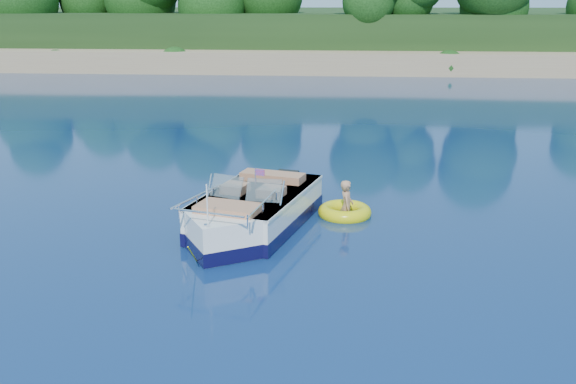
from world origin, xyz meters
name	(u,v)px	position (x,y,z in m)	size (l,w,h in m)	color
ground	(369,297)	(0.00, 0.00, 0.00)	(160.00, 160.00, 0.00)	#0A2046
shoreline	(349,38)	(0.00, 63.77, 0.98)	(170.00, 59.00, 6.00)	#9D7D5B
motorboat	(251,215)	(-2.50, 3.19, 0.36)	(2.83, 5.39, 1.83)	white
tow_tube	(345,212)	(-0.43, 4.39, 0.09)	(1.34, 1.34, 0.34)	yellow
boy	(346,217)	(-0.39, 4.29, 0.00)	(0.49, 0.32, 1.35)	tan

